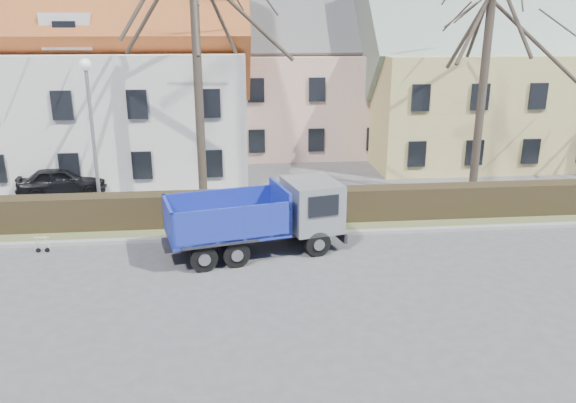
{
  "coord_description": "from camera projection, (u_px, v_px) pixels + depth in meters",
  "views": [
    {
      "loc": [
        -0.72,
        -14.77,
        7.55
      ],
      "look_at": [
        1.18,
        3.84,
        1.6
      ],
      "focal_mm": 35.0,
      "sensor_mm": 36.0,
      "label": 1
    }
  ],
  "objects": [
    {
      "name": "ground",
      "position": [
        261.0,
        295.0,
        16.36
      ],
      "size": [
        120.0,
        120.0,
        0.0
      ],
      "primitive_type": "plane",
      "color": "#4B4B4E"
    },
    {
      "name": "curb_far",
      "position": [
        254.0,
        236.0,
        20.7
      ],
      "size": [
        80.0,
        0.3,
        0.12
      ],
      "primitive_type": "cube",
      "color": "gray",
      "rests_on": "ground"
    },
    {
      "name": "grass_strip",
      "position": [
        252.0,
        222.0,
        22.22
      ],
      "size": [
        80.0,
        3.0,
        0.1
      ],
      "primitive_type": "cube",
      "color": "#525C33",
      "rests_on": "ground"
    },
    {
      "name": "hedge",
      "position": [
        252.0,
        209.0,
        21.85
      ],
      "size": [
        60.0,
        0.9,
        1.3
      ],
      "primitive_type": "cube",
      "color": "black",
      "rests_on": "ground"
    },
    {
      "name": "building_pink",
      "position": [
        307.0,
        84.0,
        34.49
      ],
      "size": [
        10.8,
        8.8,
        8.0
      ],
      "primitive_type": null,
      "color": "#D3A695",
      "rests_on": "ground"
    },
    {
      "name": "building_yellow",
      "position": [
        517.0,
        83.0,
        32.73
      ],
      "size": [
        18.8,
        10.8,
        8.5
      ],
      "primitive_type": null,
      "color": "tan",
      "rests_on": "ground"
    },
    {
      "name": "tree_1",
      "position": [
        197.0,
        56.0,
        22.31
      ],
      "size": [
        9.2,
        9.2,
        12.65
      ],
      "primitive_type": null,
      "color": "#352D24",
      "rests_on": "ground"
    },
    {
      "name": "tree_2",
      "position": [
        484.0,
        74.0,
        23.72
      ],
      "size": [
        8.0,
        8.0,
        11.0
      ],
      "primitive_type": null,
      "color": "#352D24",
      "rests_on": "ground"
    },
    {
      "name": "dump_truck",
      "position": [
        249.0,
        219.0,
        18.92
      ],
      "size": [
        6.54,
        3.62,
        2.47
      ],
      "primitive_type": null,
      "rotation": [
        0.0,
        0.0,
        0.23
      ],
      "color": "navy",
      "rests_on": "ground"
    },
    {
      "name": "streetlight",
      "position": [
        94.0,
        142.0,
        21.45
      ],
      "size": [
        0.5,
        0.5,
        6.41
      ],
      "primitive_type": null,
      "color": "#929497",
      "rests_on": "ground"
    },
    {
      "name": "cart_frame",
      "position": [
        36.0,
        244.0,
        19.26
      ],
      "size": [
        0.72,
        0.44,
        0.64
      ],
      "primitive_type": null,
      "rotation": [
        0.0,
        0.0,
        -0.05
      ],
      "color": "silver",
      "rests_on": "ground"
    },
    {
      "name": "parked_car_a",
      "position": [
        63.0,
        181.0,
        25.72
      ],
      "size": [
        4.07,
        2.01,
        1.33
      ],
      "primitive_type": "imported",
      "rotation": [
        0.0,
        0.0,
        1.69
      ],
      "color": "black",
      "rests_on": "ground"
    }
  ]
}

